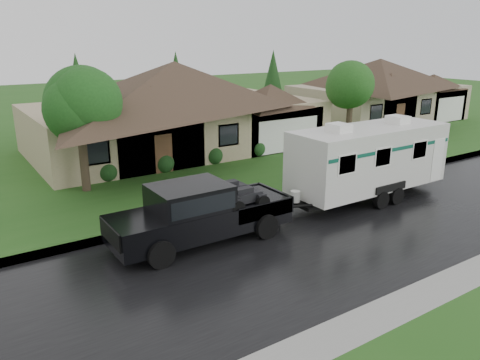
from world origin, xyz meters
The scene contains 11 objects.
ground centered at (0.00, 0.00, 0.00)m, with size 140.00×140.00×0.00m, color #26561B.
road centered at (0.00, -2.00, 0.01)m, with size 140.00×8.00×0.01m, color black.
curb centered at (0.00, 2.25, 0.07)m, with size 140.00×0.50×0.15m, color gray.
lawn centered at (0.00, 15.00, 0.07)m, with size 140.00×26.00×0.15m, color #26561B.
house_main centered at (2.29, 13.84, 3.59)m, with size 19.44×10.80×6.90m.
house_neighbor centered at (22.27, 14.34, 3.32)m, with size 15.12×9.72×6.45m.
tree_left_green centered at (-5.67, 8.19, 4.24)m, with size 3.56×3.56×5.90m.
tree_right_green centered at (12.12, 8.41, 4.14)m, with size 3.47×3.47×5.75m.
shrub_row centered at (2.00, 9.30, 0.65)m, with size 13.60×1.00×1.00m.
pickup_truck centered at (-3.88, 0.31, 1.19)m, with size 6.68×2.54×2.23m.
travel_trailer centered at (4.95, 0.31, 1.96)m, with size 8.24×2.89×3.70m.
Camera 1 is at (-11.31, -13.65, 7.14)m, focal length 35.00 mm.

